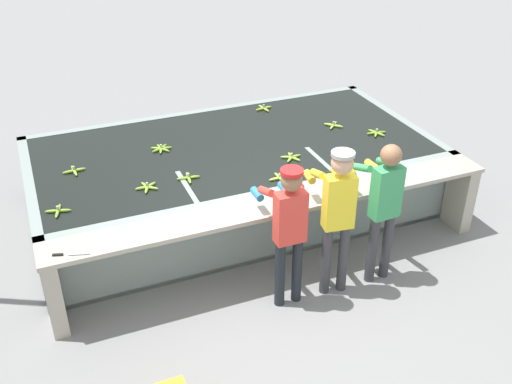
{
  "coord_description": "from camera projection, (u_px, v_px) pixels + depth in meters",
  "views": [
    {
      "loc": [
        -2.42,
        -4.9,
        4.35
      ],
      "look_at": [
        0.0,
        0.99,
        0.65
      ],
      "focal_mm": 42.0,
      "sensor_mm": 36.0,
      "label": 1
    }
  ],
  "objects": [
    {
      "name": "ground_plane",
      "position": [
        289.0,
        280.0,
        6.9
      ],
      "size": [
        80.0,
        80.0,
        0.0
      ],
      "primitive_type": "plane",
      "color": "gray",
      "rests_on": "ground"
    },
    {
      "name": "wash_tank",
      "position": [
        234.0,
        177.0,
        8.1
      ],
      "size": [
        5.24,
        2.69,
        0.93
      ],
      "color": "gray",
      "rests_on": "ground"
    },
    {
      "name": "work_ledge",
      "position": [
        282.0,
        222.0,
        6.74
      ],
      "size": [
        5.24,
        0.45,
        0.93
      ],
      "color": "#A8A393",
      "rests_on": "ground"
    },
    {
      "name": "worker_0",
      "position": [
        289.0,
        224.0,
        6.12
      ],
      "size": [
        0.41,
        0.72,
        1.64
      ],
      "color": "#1E2328",
      "rests_on": "ground"
    },
    {
      "name": "worker_1",
      "position": [
        337.0,
        208.0,
        6.25
      ],
      "size": [
        0.47,
        0.74,
        1.73
      ],
      "color": "#38383D",
      "rests_on": "ground"
    },
    {
      "name": "worker_2",
      "position": [
        383.0,
        200.0,
        6.46
      ],
      "size": [
        0.43,
        0.72,
        1.7
      ],
      "color": "#38383D",
      "rests_on": "ground"
    },
    {
      "name": "banana_bunch_floating_0",
      "position": [
        147.0,
        187.0,
        6.88
      ],
      "size": [
        0.27,
        0.28,
        0.08
      ],
      "color": "#8CB738",
      "rests_on": "wash_tank"
    },
    {
      "name": "banana_bunch_floating_1",
      "position": [
        58.0,
        211.0,
        6.43
      ],
      "size": [
        0.28,
        0.28,
        0.08
      ],
      "color": "#7FAD33",
      "rests_on": "wash_tank"
    },
    {
      "name": "banana_bunch_floating_2",
      "position": [
        291.0,
        157.0,
        7.53
      ],
      "size": [
        0.27,
        0.27,
        0.08
      ],
      "color": "#8CB738",
      "rests_on": "wash_tank"
    },
    {
      "name": "banana_bunch_floating_3",
      "position": [
        188.0,
        178.0,
        7.07
      ],
      "size": [
        0.28,
        0.28,
        0.08
      ],
      "color": "#7FAD33",
      "rests_on": "wash_tank"
    },
    {
      "name": "banana_bunch_floating_4",
      "position": [
        264.0,
        108.0,
        8.93
      ],
      "size": [
        0.28,
        0.28,
        0.08
      ],
      "color": "#9EC642",
      "rests_on": "wash_tank"
    },
    {
      "name": "banana_bunch_floating_5",
      "position": [
        280.0,
        178.0,
        7.07
      ],
      "size": [
        0.28,
        0.28,
        0.08
      ],
      "color": "#9EC642",
      "rests_on": "wash_tank"
    },
    {
      "name": "banana_bunch_floating_6",
      "position": [
        74.0,
        171.0,
        7.22
      ],
      "size": [
        0.28,
        0.28,
        0.08
      ],
      "color": "#93BC3D",
      "rests_on": "wash_tank"
    },
    {
      "name": "banana_bunch_floating_7",
      "position": [
        161.0,
        149.0,
        7.75
      ],
      "size": [
        0.28,
        0.28,
        0.08
      ],
      "color": "#7FAD33",
      "rests_on": "wash_tank"
    },
    {
      "name": "banana_bunch_floating_8",
      "position": [
        376.0,
        133.0,
        8.18
      ],
      "size": [
        0.28,
        0.27,
        0.08
      ],
      "color": "#7FAD33",
      "rests_on": "wash_tank"
    },
    {
      "name": "banana_bunch_floating_9",
      "position": [
        333.0,
        125.0,
        8.39
      ],
      "size": [
        0.23,
        0.23,
        0.08
      ],
      "color": "#9EC642",
      "rests_on": "wash_tank"
    },
    {
      "name": "knife_0",
      "position": [
        65.0,
        254.0,
        5.76
      ],
      "size": [
        0.34,
        0.13,
        0.02
      ],
      "color": "silver",
      "rests_on": "work_ledge"
    }
  ]
}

